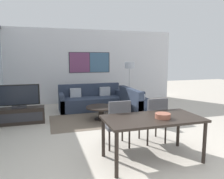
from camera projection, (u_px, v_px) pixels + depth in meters
wall_back at (88, 66)px, 8.49m from camera, size 7.06×0.09×2.80m
area_rug at (101, 119)px, 6.16m from camera, size 2.80×1.66×0.01m
tv_console at (20, 116)px, 5.77m from camera, size 1.27×0.42×0.42m
television at (18, 97)px, 5.70m from camera, size 1.06×0.20×0.62m
sofa_main at (91, 101)px, 7.41m from camera, size 2.13×0.88×0.84m
sofa_side at (139, 106)px, 6.60m from camera, size 0.88×1.55×0.84m
coffee_table at (101, 110)px, 6.12m from camera, size 0.85×0.85×0.38m
dining_table at (153, 122)px, 3.66m from camera, size 1.64×0.86×0.74m
dining_chair_left at (118, 122)px, 4.19m from camera, size 0.46×0.46×0.94m
dining_chair_centre at (154, 118)px, 4.44m from camera, size 0.46×0.46×0.94m
fruit_bowl at (163, 115)px, 3.60m from camera, size 0.26×0.26×0.08m
floor_lamp at (130, 69)px, 7.47m from camera, size 0.33×0.33×1.59m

